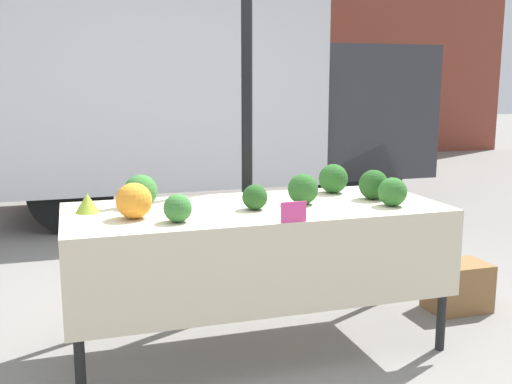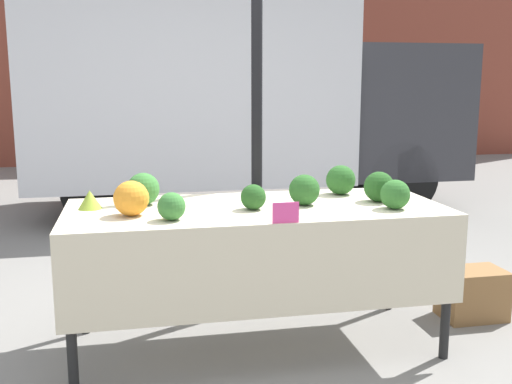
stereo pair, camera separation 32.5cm
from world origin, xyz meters
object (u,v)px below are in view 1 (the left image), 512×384
Objects in this scene: parked_truck at (200,95)px; price_sign at (294,212)px; produce_crate at (458,286)px; orange_cauliflower at (134,201)px.

parked_truck reaches higher than price_sign.
parked_truck is 12.61× the size of produce_crate.
orange_cauliflower is 0.46× the size of produce_crate.
orange_cauliflower is at bearing 156.69° from price_sign.
parked_truck is 4.24m from price_sign.
produce_crate is (2.09, 0.22, -0.74)m from orange_cauliflower.
produce_crate is (1.36, 0.53, -0.70)m from price_sign.
orange_cauliflower reaches higher than price_sign.
price_sign is at bearing -96.11° from parked_truck.
price_sign is at bearing -158.70° from produce_crate.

